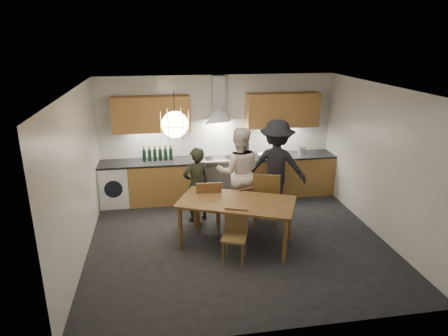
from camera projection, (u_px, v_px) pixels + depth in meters
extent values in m
plane|color=black|center=(237.00, 240.00, 6.90)|extent=(5.00, 5.00, 0.00)
cube|color=white|center=(218.00, 136.00, 8.59)|extent=(5.00, 0.02, 2.60)
cube|color=white|center=(279.00, 234.00, 4.38)|extent=(5.00, 0.02, 2.60)
cube|color=white|center=(78.00, 178.00, 6.10)|extent=(0.02, 4.50, 2.60)
cube|color=white|center=(380.00, 162.00, 6.88)|extent=(0.02, 4.50, 2.60)
cube|color=silver|center=(239.00, 89.00, 6.07)|extent=(5.00, 4.50, 0.02)
cube|color=tan|center=(165.00, 182.00, 8.40)|extent=(1.45, 0.60, 0.86)
cube|color=tan|center=(286.00, 175.00, 8.82)|extent=(2.05, 0.60, 0.86)
cube|color=white|center=(115.00, 185.00, 8.24)|extent=(0.58, 0.58, 0.85)
cube|color=black|center=(149.00, 162.00, 8.21)|extent=(2.05, 0.62, 0.04)
cube|color=black|center=(287.00, 156.00, 8.68)|extent=(2.05, 0.62, 0.04)
cube|color=silver|center=(220.00, 180.00, 8.60)|extent=(0.90, 0.60, 0.80)
cube|color=black|center=(222.00, 186.00, 8.34)|extent=(0.78, 0.02, 0.42)
cube|color=slate|center=(220.00, 161.00, 8.46)|extent=(0.90, 0.60, 0.08)
cube|color=silver|center=(222.00, 162.00, 8.19)|extent=(0.90, 0.08, 0.04)
cube|color=tan|center=(151.00, 114.00, 8.03)|extent=(1.55, 0.35, 0.72)
cube|color=tan|center=(283.00, 110.00, 8.46)|extent=(1.55, 0.35, 0.72)
cube|color=silver|center=(218.00, 91.00, 8.16)|extent=(0.26, 0.22, 0.62)
cylinder|color=black|center=(174.00, 108.00, 5.90)|extent=(0.01, 0.01, 0.50)
sphere|color=#FFE0A5|center=(175.00, 125.00, 5.98)|extent=(0.40, 0.40, 0.40)
torus|color=gold|center=(175.00, 125.00, 5.98)|extent=(0.43, 0.43, 0.01)
cube|color=brown|center=(237.00, 202.00, 6.55)|extent=(2.09, 1.62, 0.04)
cylinder|color=brown|center=(180.00, 228.00, 6.53)|extent=(0.07, 0.07, 0.75)
cylinder|color=brown|center=(195.00, 209.00, 7.23)|extent=(0.07, 0.07, 0.75)
cylinder|color=brown|center=(285.00, 241.00, 6.12)|extent=(0.07, 0.07, 0.75)
cylinder|color=brown|center=(290.00, 220.00, 6.83)|extent=(0.07, 0.07, 0.75)
cube|color=brown|center=(208.00, 205.00, 7.17)|extent=(0.46, 0.46, 0.04)
cube|color=brown|center=(209.00, 196.00, 6.90)|extent=(0.44, 0.06, 0.48)
cylinder|color=brown|center=(217.00, 213.00, 7.43)|extent=(0.04, 0.04, 0.45)
cylinder|color=brown|center=(219.00, 221.00, 7.10)|extent=(0.04, 0.04, 0.45)
cylinder|color=brown|center=(198.00, 214.00, 7.39)|extent=(0.04, 0.04, 0.45)
cylinder|color=brown|center=(199.00, 222.00, 7.06)|extent=(0.04, 0.04, 0.45)
cube|color=brown|center=(245.00, 206.00, 7.30)|extent=(0.45, 0.45, 0.04)
cube|color=brown|center=(249.00, 198.00, 7.09)|extent=(0.37, 0.13, 0.40)
cylinder|color=brown|center=(248.00, 212.00, 7.56)|extent=(0.03, 0.03, 0.38)
cylinder|color=brown|center=(255.00, 218.00, 7.30)|extent=(0.03, 0.03, 0.38)
cylinder|color=brown|center=(233.00, 215.00, 7.44)|extent=(0.03, 0.03, 0.38)
cylinder|color=brown|center=(241.00, 221.00, 7.18)|extent=(0.03, 0.03, 0.38)
cube|color=brown|center=(266.00, 199.00, 7.35)|extent=(0.59, 0.59, 0.05)
cube|color=brown|center=(266.00, 189.00, 7.05)|extent=(0.47, 0.17, 0.52)
cylinder|color=brown|center=(276.00, 208.00, 7.59)|extent=(0.04, 0.04, 0.49)
cylinder|color=brown|center=(276.00, 217.00, 7.23)|extent=(0.04, 0.04, 0.49)
cylinder|color=brown|center=(255.00, 207.00, 7.63)|extent=(0.04, 0.04, 0.49)
cylinder|color=brown|center=(255.00, 216.00, 7.27)|extent=(0.04, 0.04, 0.49)
cube|color=brown|center=(234.00, 238.00, 6.17)|extent=(0.48, 0.48, 0.04)
cube|color=brown|center=(236.00, 220.00, 6.26)|extent=(0.36, 0.17, 0.41)
cylinder|color=brown|center=(223.00, 253.00, 6.13)|extent=(0.03, 0.03, 0.38)
cylinder|color=brown|center=(227.00, 244.00, 6.40)|extent=(0.03, 0.03, 0.38)
cylinder|color=brown|center=(242.00, 255.00, 6.07)|extent=(0.03, 0.03, 0.38)
cylinder|color=brown|center=(245.00, 246.00, 6.35)|extent=(0.03, 0.03, 0.38)
imported|color=black|center=(197.00, 185.00, 7.44)|extent=(0.60, 0.49, 1.44)
imported|color=silver|center=(239.00, 173.00, 7.61)|extent=(0.95, 0.79, 1.76)
imported|color=black|center=(276.00, 166.00, 7.86)|extent=(1.36, 1.06, 1.85)
imported|color=#B6B5B9|center=(264.00, 155.00, 8.50)|extent=(0.35, 0.35, 0.07)
cylinder|color=silver|center=(301.00, 151.00, 8.75)|extent=(0.23, 0.23, 0.13)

